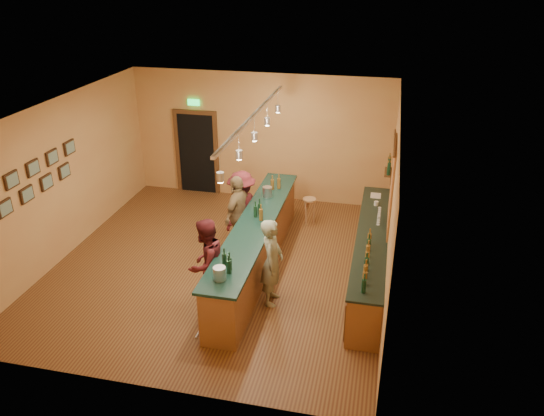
% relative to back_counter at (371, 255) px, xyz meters
% --- Properties ---
extents(floor, '(7.00, 7.00, 0.00)m').
position_rel_back_counter_xyz_m(floor, '(-2.97, -0.18, -0.49)').
color(floor, '#542B18').
rests_on(floor, ground).
extents(ceiling, '(6.50, 7.00, 0.02)m').
position_rel_back_counter_xyz_m(ceiling, '(-2.97, -0.18, 2.71)').
color(ceiling, silver).
rests_on(ceiling, wall_back).
extents(wall_back, '(6.50, 0.02, 3.20)m').
position_rel_back_counter_xyz_m(wall_back, '(-2.97, 3.32, 1.11)').
color(wall_back, '#C5814A').
rests_on(wall_back, floor).
extents(wall_front, '(6.50, 0.02, 3.20)m').
position_rel_back_counter_xyz_m(wall_front, '(-2.97, -3.68, 1.11)').
color(wall_front, '#C5814A').
rests_on(wall_front, floor).
extents(wall_left, '(0.02, 7.00, 3.20)m').
position_rel_back_counter_xyz_m(wall_left, '(-6.22, -0.18, 1.11)').
color(wall_left, '#C5814A').
rests_on(wall_left, floor).
extents(wall_right, '(0.02, 7.00, 3.20)m').
position_rel_back_counter_xyz_m(wall_right, '(0.28, -0.18, 1.11)').
color(wall_right, '#C5814A').
rests_on(wall_right, floor).
extents(doorway, '(1.15, 0.09, 2.48)m').
position_rel_back_counter_xyz_m(doorway, '(-4.67, 3.30, 0.64)').
color(doorway, black).
rests_on(doorway, wall_back).
extents(tapestry, '(0.03, 1.40, 1.60)m').
position_rel_back_counter_xyz_m(tapestry, '(0.26, 0.22, 1.36)').
color(tapestry, maroon).
rests_on(tapestry, wall_right).
extents(bottle_shelf, '(0.17, 0.55, 0.54)m').
position_rel_back_counter_xyz_m(bottle_shelf, '(0.20, 1.72, 1.18)').
color(bottle_shelf, '#533019').
rests_on(bottle_shelf, wall_right).
extents(picture_grid, '(0.06, 2.20, 0.70)m').
position_rel_back_counter_xyz_m(picture_grid, '(-6.18, -0.93, 1.46)').
color(picture_grid, '#382111').
rests_on(picture_grid, wall_left).
extents(back_counter, '(0.60, 4.55, 1.27)m').
position_rel_back_counter_xyz_m(back_counter, '(0.00, 0.00, 0.00)').
color(back_counter, brown).
rests_on(back_counter, floor).
extents(tasting_bar, '(0.73, 5.10, 1.38)m').
position_rel_back_counter_xyz_m(tasting_bar, '(-2.22, -0.18, 0.12)').
color(tasting_bar, brown).
rests_on(tasting_bar, floor).
extents(pendant_track, '(0.11, 4.60, 0.50)m').
position_rel_back_counter_xyz_m(pendant_track, '(-2.22, -0.18, 2.50)').
color(pendant_track, silver).
rests_on(pendant_track, ceiling).
extents(bartender, '(0.41, 0.61, 1.63)m').
position_rel_back_counter_xyz_m(bartender, '(-1.67, -1.20, 0.33)').
color(bartender, gray).
rests_on(bartender, floor).
extents(customer_a, '(0.87, 0.98, 1.66)m').
position_rel_back_counter_xyz_m(customer_a, '(-2.77, -1.53, 0.34)').
color(customer_a, '#59191E').
rests_on(customer_a, floor).
extents(customer_b, '(0.63, 1.05, 1.67)m').
position_rel_back_counter_xyz_m(customer_b, '(-2.77, 0.52, 0.35)').
color(customer_b, '#997A51').
rests_on(customer_b, floor).
extents(customer_c, '(0.87, 1.19, 1.65)m').
position_rel_back_counter_xyz_m(customer_c, '(-2.77, 0.79, 0.34)').
color(customer_c, '#59191E').
rests_on(customer_c, floor).
extents(bar_stool, '(0.31, 0.31, 0.64)m').
position_rel_back_counter_xyz_m(bar_stool, '(-1.51, 2.02, 0.01)').
color(bar_stool, '#AB764D').
rests_on(bar_stool, floor).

